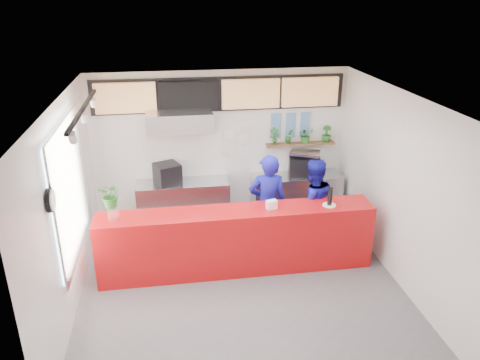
# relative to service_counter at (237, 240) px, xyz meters

# --- Properties ---
(floor) EXTENTS (5.00, 5.00, 0.00)m
(floor) POSITION_rel_service_counter_xyz_m (0.00, -0.40, -0.55)
(floor) COLOR slate
(floor) RESTS_ON ground
(ceiling) EXTENTS (5.00, 5.00, 0.00)m
(ceiling) POSITION_rel_service_counter_xyz_m (0.00, -0.40, 2.45)
(ceiling) COLOR silver
(wall_back) EXTENTS (5.00, 0.00, 5.00)m
(wall_back) POSITION_rel_service_counter_xyz_m (0.00, 2.10, 0.95)
(wall_back) COLOR white
(wall_back) RESTS_ON ground
(wall_left) EXTENTS (0.00, 5.00, 5.00)m
(wall_left) POSITION_rel_service_counter_xyz_m (-2.50, -0.40, 0.95)
(wall_left) COLOR white
(wall_left) RESTS_ON ground
(wall_right) EXTENTS (0.00, 5.00, 5.00)m
(wall_right) POSITION_rel_service_counter_xyz_m (2.50, -0.40, 0.95)
(wall_right) COLOR white
(wall_right) RESTS_ON ground
(service_counter) EXTENTS (4.50, 0.60, 1.10)m
(service_counter) POSITION_rel_service_counter_xyz_m (0.00, 0.00, 0.00)
(service_counter) COLOR red
(service_counter) RESTS_ON ground
(cream_band) EXTENTS (5.00, 0.02, 0.80)m
(cream_band) POSITION_rel_service_counter_xyz_m (0.00, 2.09, 2.05)
(cream_band) COLOR beige
(cream_band) RESTS_ON wall_back
(prep_bench) EXTENTS (1.80, 0.60, 0.90)m
(prep_bench) POSITION_rel_service_counter_xyz_m (-0.80, 1.80, -0.10)
(prep_bench) COLOR #B2B5BA
(prep_bench) RESTS_ON ground
(panini_oven) EXTENTS (0.57, 0.57, 0.40)m
(panini_oven) POSITION_rel_service_counter_xyz_m (-1.08, 1.80, 0.55)
(panini_oven) COLOR black
(panini_oven) RESTS_ON prep_bench
(extraction_hood) EXTENTS (1.20, 0.70, 0.35)m
(extraction_hood) POSITION_rel_service_counter_xyz_m (-0.80, 1.75, 1.60)
(extraction_hood) COLOR #B2B5BA
(extraction_hood) RESTS_ON ceiling
(hood_lip) EXTENTS (1.20, 0.69, 0.31)m
(hood_lip) POSITION_rel_service_counter_xyz_m (-0.80, 1.75, 1.40)
(hood_lip) COLOR #B2B5BA
(hood_lip) RESTS_ON ceiling
(right_bench) EXTENTS (1.80, 0.60, 0.90)m
(right_bench) POSITION_rel_service_counter_xyz_m (1.50, 1.80, -0.10)
(right_bench) COLOR #B2B5BA
(right_bench) RESTS_ON ground
(espresso_machine) EXTENTS (0.67, 0.54, 0.39)m
(espresso_machine) POSITION_rel_service_counter_xyz_m (1.64, 1.80, 0.54)
(espresso_machine) COLOR black
(espresso_machine) RESTS_ON right_bench
(espresso_tray) EXTENTS (0.68, 0.59, 0.05)m
(espresso_tray) POSITION_rel_service_counter_xyz_m (1.64, 1.80, 0.83)
(espresso_tray) COLOR silver
(espresso_tray) RESTS_ON espresso_machine
(herb_shelf) EXTENTS (1.40, 0.18, 0.04)m
(herb_shelf) POSITION_rel_service_counter_xyz_m (1.60, 2.00, 0.95)
(herb_shelf) COLOR brown
(herb_shelf) RESTS_ON wall_back
(menu_board_far_left) EXTENTS (1.10, 0.10, 0.55)m
(menu_board_far_left) POSITION_rel_service_counter_xyz_m (-1.75, 1.98, 2.00)
(menu_board_far_left) COLOR tan
(menu_board_far_left) RESTS_ON wall_back
(menu_board_mid_left) EXTENTS (1.10, 0.10, 0.55)m
(menu_board_mid_left) POSITION_rel_service_counter_xyz_m (-0.59, 1.98, 2.00)
(menu_board_mid_left) COLOR black
(menu_board_mid_left) RESTS_ON wall_back
(menu_board_mid_right) EXTENTS (1.10, 0.10, 0.55)m
(menu_board_mid_right) POSITION_rel_service_counter_xyz_m (0.57, 1.98, 2.00)
(menu_board_mid_right) COLOR tan
(menu_board_mid_right) RESTS_ON wall_back
(menu_board_far_right) EXTENTS (1.10, 0.10, 0.55)m
(menu_board_far_right) POSITION_rel_service_counter_xyz_m (1.73, 1.98, 2.00)
(menu_board_far_right) COLOR tan
(menu_board_far_right) RESTS_ON wall_back
(soffit) EXTENTS (4.80, 0.04, 0.65)m
(soffit) POSITION_rel_service_counter_xyz_m (0.00, 2.06, 2.00)
(soffit) COLOR black
(soffit) RESTS_ON wall_back
(window_pane) EXTENTS (0.04, 2.20, 1.90)m
(window_pane) POSITION_rel_service_counter_xyz_m (-2.47, -0.10, 1.15)
(window_pane) COLOR silver
(window_pane) RESTS_ON wall_left
(window_frame) EXTENTS (0.03, 2.30, 2.00)m
(window_frame) POSITION_rel_service_counter_xyz_m (-2.45, -0.10, 1.15)
(window_frame) COLOR #B2B5BA
(window_frame) RESTS_ON wall_left
(wall_clock_rim) EXTENTS (0.05, 0.30, 0.30)m
(wall_clock_rim) POSITION_rel_service_counter_xyz_m (-2.46, -1.30, 1.50)
(wall_clock_rim) COLOR black
(wall_clock_rim) RESTS_ON wall_left
(wall_clock_face) EXTENTS (0.02, 0.26, 0.26)m
(wall_clock_face) POSITION_rel_service_counter_xyz_m (-2.43, -1.30, 1.50)
(wall_clock_face) COLOR white
(wall_clock_face) RESTS_ON wall_left
(track_rail) EXTENTS (0.05, 2.40, 0.04)m
(track_rail) POSITION_rel_service_counter_xyz_m (-2.10, -0.40, 2.39)
(track_rail) COLOR black
(track_rail) RESTS_ON ceiling
(dec_plate_a) EXTENTS (0.24, 0.03, 0.24)m
(dec_plate_a) POSITION_rel_service_counter_xyz_m (0.15, 2.07, 1.20)
(dec_plate_a) COLOR silver
(dec_plate_a) RESTS_ON wall_back
(dec_plate_b) EXTENTS (0.24, 0.03, 0.24)m
(dec_plate_b) POSITION_rel_service_counter_xyz_m (0.45, 2.07, 1.10)
(dec_plate_b) COLOR silver
(dec_plate_b) RESTS_ON wall_back
(dec_plate_c) EXTENTS (0.24, 0.03, 0.24)m
(dec_plate_c) POSITION_rel_service_counter_xyz_m (0.15, 2.07, 0.90)
(dec_plate_c) COLOR silver
(dec_plate_c) RESTS_ON wall_back
(dec_plate_d) EXTENTS (0.24, 0.03, 0.24)m
(dec_plate_d) POSITION_rel_service_counter_xyz_m (0.50, 2.07, 1.35)
(dec_plate_d) COLOR silver
(dec_plate_d) RESTS_ON wall_back
(photo_frame_a) EXTENTS (0.20, 0.02, 0.25)m
(photo_frame_a) POSITION_rel_service_counter_xyz_m (1.10, 2.08, 1.45)
(photo_frame_a) COLOR #598CBF
(photo_frame_a) RESTS_ON wall_back
(photo_frame_b) EXTENTS (0.20, 0.02, 0.25)m
(photo_frame_b) POSITION_rel_service_counter_xyz_m (1.40, 2.08, 1.45)
(photo_frame_b) COLOR #598CBF
(photo_frame_b) RESTS_ON wall_back
(photo_frame_c) EXTENTS (0.20, 0.02, 0.25)m
(photo_frame_c) POSITION_rel_service_counter_xyz_m (1.70, 2.08, 1.45)
(photo_frame_c) COLOR #598CBF
(photo_frame_c) RESTS_ON wall_back
(photo_frame_d) EXTENTS (0.20, 0.02, 0.25)m
(photo_frame_d) POSITION_rel_service_counter_xyz_m (1.10, 2.08, 1.20)
(photo_frame_d) COLOR #598CBF
(photo_frame_d) RESTS_ON wall_back
(photo_frame_e) EXTENTS (0.20, 0.02, 0.25)m
(photo_frame_e) POSITION_rel_service_counter_xyz_m (1.40, 2.08, 1.20)
(photo_frame_e) COLOR #598CBF
(photo_frame_e) RESTS_ON wall_back
(photo_frame_f) EXTENTS (0.20, 0.02, 0.25)m
(photo_frame_f) POSITION_rel_service_counter_xyz_m (1.70, 2.08, 1.20)
(photo_frame_f) COLOR #598CBF
(photo_frame_f) RESTS_ON wall_back
(staff_center) EXTENTS (0.70, 0.48, 1.83)m
(staff_center) POSITION_rel_service_counter_xyz_m (0.62, 0.52, 0.37)
(staff_center) COLOR #16179A
(staff_center) RESTS_ON ground
(staff_right) EXTENTS (0.92, 0.76, 1.72)m
(staff_right) POSITION_rel_service_counter_xyz_m (1.41, 0.48, 0.31)
(staff_right) COLOR #16179A
(staff_right) RESTS_ON ground
(herb_a) EXTENTS (0.19, 0.14, 0.34)m
(herb_a) POSITION_rel_service_counter_xyz_m (1.06, 2.00, 1.14)
(herb_a) COLOR #2C7027
(herb_a) RESTS_ON herb_shelf
(herb_b) EXTENTS (0.19, 0.16, 0.30)m
(herb_b) POSITION_rel_service_counter_xyz_m (1.35, 2.00, 1.12)
(herb_b) COLOR #2C7027
(herb_b) RESTS_ON herb_shelf
(herb_c) EXTENTS (0.32, 0.29, 0.33)m
(herb_c) POSITION_rel_service_counter_xyz_m (1.70, 2.00, 1.14)
(herb_c) COLOR #2C7027
(herb_c) RESTS_ON herb_shelf
(herb_d) EXTENTS (0.23, 0.22, 0.33)m
(herb_d) POSITION_rel_service_counter_xyz_m (2.13, 2.00, 1.14)
(herb_d) COLOR #2C7027
(herb_d) RESTS_ON herb_shelf
(glass_vase) EXTENTS (0.22, 0.22, 0.21)m
(glass_vase) POSITION_rel_service_counter_xyz_m (-1.92, -0.03, 0.66)
(glass_vase) COLOR white
(glass_vase) RESTS_ON service_counter
(basil_vase) EXTENTS (0.45, 0.43, 0.40)m
(basil_vase) POSITION_rel_service_counter_xyz_m (-1.92, -0.03, 0.97)
(basil_vase) COLOR #2C7027
(basil_vase) RESTS_ON glass_vase
(napkin_holder) EXTENTS (0.19, 0.15, 0.15)m
(napkin_holder) POSITION_rel_service_counter_xyz_m (0.57, -0.02, 0.62)
(napkin_holder) COLOR white
(napkin_holder) RESTS_ON service_counter
(white_plate) EXTENTS (0.23, 0.23, 0.02)m
(white_plate) POSITION_rel_service_counter_xyz_m (1.53, -0.06, 0.56)
(white_plate) COLOR white
(white_plate) RESTS_ON service_counter
(pepper_mill) EXTENTS (0.09, 0.09, 0.30)m
(pepper_mill) POSITION_rel_service_counter_xyz_m (1.53, -0.06, 0.72)
(pepper_mill) COLOR black
(pepper_mill) RESTS_ON white_plate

